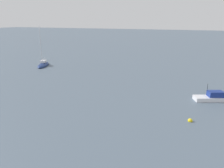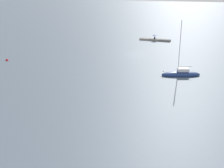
% 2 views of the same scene
% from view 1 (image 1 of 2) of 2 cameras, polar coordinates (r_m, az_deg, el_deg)
% --- Properties ---
extents(sailboat_navy_mid, '(7.21, 4.78, 10.28)m').
position_cam_1_polar(sailboat_navy_mid, '(59.05, -17.33, 4.79)').
color(sailboat_navy_mid, navy).
rests_on(sailboat_navy_mid, ground_plane).
extents(motorboat_white_near, '(4.00, 5.87, 3.18)m').
position_cam_1_polar(motorboat_white_near, '(35.68, 25.58, -3.33)').
color(motorboat_white_near, silver).
rests_on(motorboat_white_near, ground_plane).
extents(mooring_buoy_mid, '(0.54, 0.54, 0.54)m').
position_cam_1_polar(mooring_buoy_mid, '(27.39, 19.55, -8.92)').
color(mooring_buoy_mid, yellow).
rests_on(mooring_buoy_mid, ground_plane).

